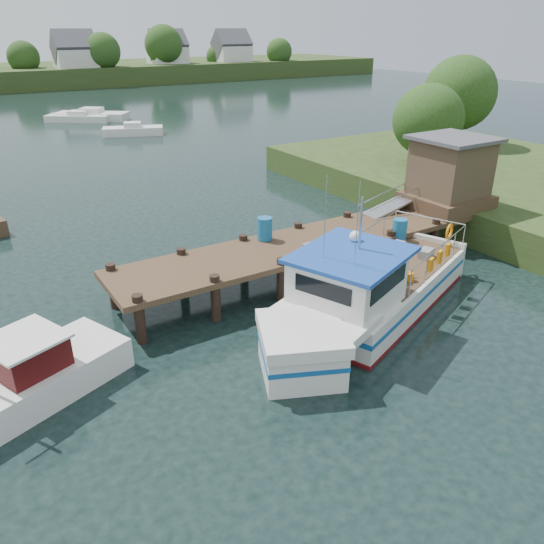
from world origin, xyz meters
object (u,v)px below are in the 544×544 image
work_boat (3,392)px  moored_c (387,143)px  dock (406,198)px  moored_far (92,116)px  moored_b (133,130)px  moored_d (79,118)px  lobster_boat (365,294)px

work_boat → moored_c: (29.84, 18.14, -0.17)m
dock → moored_far: size_ratio=2.32×
moored_b → moored_d: (-2.14, 10.06, -0.02)m
dock → moored_d: dock is taller
lobster_boat → work_boat: 10.57m
dock → moored_d: bearing=94.3°
moored_far → work_boat: bearing=-84.9°
moored_c → work_boat: bearing=-141.7°
moored_far → moored_b: moored_far is taller
dock → lobster_boat: bearing=-145.0°
moored_far → moored_d: 1.42m
dock → moored_c: dock is taller
lobster_boat → moored_c: 27.41m
moored_b → moored_c: 21.83m
dock → moored_far: 41.92m
moored_b → work_boat: bearing=-127.3°
moored_c → dock: bearing=-124.8°
moored_b → moored_d: 10.29m
dock → moored_c: size_ratio=2.39×
moored_c → moored_b: bearing=140.1°
dock → moored_c: bearing=48.3°
dock → lobster_boat: size_ratio=1.61×
lobster_boat → moored_b: 35.62m
moored_c → moored_d: moored_c is taller
dock → lobster_boat: 6.77m
work_boat → moored_b: bearing=44.5°
dock → moored_far: (-1.75, 41.85, -1.79)m
moored_far → moored_d: bearing=-147.0°
work_boat → moored_b: size_ratio=1.25×
lobster_boat → work_boat: size_ratio=1.53×
moored_b → moored_c: bearing=-60.5°
dock → moored_c: (13.91, 15.59, -1.84)m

